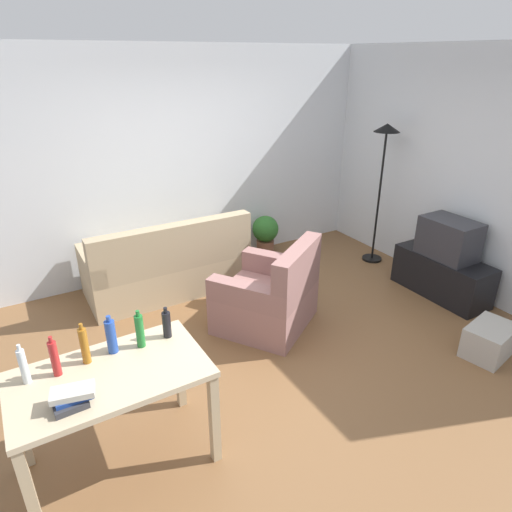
{
  "coord_description": "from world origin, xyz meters",
  "views": [
    {
      "loc": [
        -1.92,
        -2.97,
        2.57
      ],
      "look_at": [
        0.1,
        0.5,
        0.75
      ],
      "focal_mm": 31.3,
      "sensor_mm": 36.0,
      "label": 1
    }
  ],
  "objects_px": {
    "storage_box": "(489,340)",
    "bottle_blue": "(111,336)",
    "torchiere_lamp": "(384,156)",
    "tv": "(449,239)",
    "potted_plant": "(265,233)",
    "bottle_amber": "(84,345)",
    "tv_stand": "(442,275)",
    "bottle_green": "(140,331)",
    "bottle_red": "(55,358)",
    "couch": "(168,267)",
    "book_stack": "(72,397)",
    "bottle_clear": "(24,366)",
    "armchair": "(270,297)",
    "desk": "(112,386)",
    "bottle_dark": "(167,324)"
  },
  "relations": [
    {
      "from": "couch",
      "to": "desk",
      "type": "height_order",
      "value": "couch"
    },
    {
      "from": "storage_box",
      "to": "book_stack",
      "type": "relative_size",
      "value": 1.85
    },
    {
      "from": "bottle_clear",
      "to": "bottle_blue",
      "type": "xyz_separation_m",
      "value": [
        0.53,
        0.05,
        0.0
      ]
    },
    {
      "from": "armchair",
      "to": "bottle_clear",
      "type": "bearing_deg",
      "value": -14.09
    },
    {
      "from": "couch",
      "to": "desk",
      "type": "relative_size",
      "value": 1.51
    },
    {
      "from": "potted_plant",
      "to": "bottle_amber",
      "type": "distance_m",
      "value": 3.63
    },
    {
      "from": "tv_stand",
      "to": "bottle_amber",
      "type": "relative_size",
      "value": 3.79
    },
    {
      "from": "tv",
      "to": "bottle_green",
      "type": "xyz_separation_m",
      "value": [
        -3.59,
        -0.33,
        0.18
      ]
    },
    {
      "from": "couch",
      "to": "book_stack",
      "type": "relative_size",
      "value": 7.03
    },
    {
      "from": "torchiere_lamp",
      "to": "bottle_green",
      "type": "distance_m",
      "value": 3.9
    },
    {
      "from": "bottle_clear",
      "to": "bottle_dark",
      "type": "distance_m",
      "value": 0.9
    },
    {
      "from": "storage_box",
      "to": "bottle_green",
      "type": "xyz_separation_m",
      "value": [
        -3.01,
        0.68,
        0.73
      ]
    },
    {
      "from": "tv_stand",
      "to": "tv",
      "type": "relative_size",
      "value": 1.83
    },
    {
      "from": "couch",
      "to": "tv",
      "type": "bearing_deg",
      "value": 148.36
    },
    {
      "from": "tv_stand",
      "to": "bottle_dark",
      "type": "height_order",
      "value": "bottle_dark"
    },
    {
      "from": "storage_box",
      "to": "bottle_blue",
      "type": "relative_size",
      "value": 1.74
    },
    {
      "from": "torchiere_lamp",
      "to": "bottle_dark",
      "type": "height_order",
      "value": "torchiere_lamp"
    },
    {
      "from": "tv",
      "to": "bottle_clear",
      "type": "xyz_separation_m",
      "value": [
        -4.29,
        -0.34,
        0.18
      ]
    },
    {
      "from": "tv_stand",
      "to": "torchiere_lamp",
      "type": "height_order",
      "value": "torchiere_lamp"
    },
    {
      "from": "potted_plant",
      "to": "bottle_amber",
      "type": "bearing_deg",
      "value": -140.07
    },
    {
      "from": "bottle_clear",
      "to": "torchiere_lamp",
      "type": "bearing_deg",
      "value": 18.7
    },
    {
      "from": "desk",
      "to": "book_stack",
      "type": "distance_m",
      "value": 0.34
    },
    {
      "from": "bottle_amber",
      "to": "tv",
      "type": "bearing_deg",
      "value": 4.68
    },
    {
      "from": "desk",
      "to": "storage_box",
      "type": "xyz_separation_m",
      "value": [
        3.27,
        -0.51,
        -0.5
      ]
    },
    {
      "from": "torchiere_lamp",
      "to": "bottle_red",
      "type": "distance_m",
      "value": 4.41
    },
    {
      "from": "tv",
      "to": "bottle_clear",
      "type": "distance_m",
      "value": 4.31
    },
    {
      "from": "tv_stand",
      "to": "potted_plant",
      "type": "distance_m",
      "value": 2.31
    },
    {
      "from": "bottle_amber",
      "to": "bottle_red",
      "type": "bearing_deg",
      "value": -168.95
    },
    {
      "from": "tv_stand",
      "to": "bottle_red",
      "type": "xyz_separation_m",
      "value": [
        -4.12,
        -0.36,
        0.64
      ]
    },
    {
      "from": "tv_stand",
      "to": "bottle_green",
      "type": "xyz_separation_m",
      "value": [
        -3.58,
        -0.33,
        0.64
      ]
    },
    {
      "from": "torchiere_lamp",
      "to": "desk",
      "type": "xyz_separation_m",
      "value": [
        -3.84,
        -1.61,
        -0.76
      ]
    },
    {
      "from": "armchair",
      "to": "bottle_red",
      "type": "bearing_deg",
      "value": -12.2
    },
    {
      "from": "bottle_clear",
      "to": "bottle_green",
      "type": "height_order",
      "value": "bottle_green"
    },
    {
      "from": "torchiere_lamp",
      "to": "tv",
      "type": "bearing_deg",
      "value": -89.82
    },
    {
      "from": "tv_stand",
      "to": "potted_plant",
      "type": "bearing_deg",
      "value": 30.88
    },
    {
      "from": "potted_plant",
      "to": "bottle_blue",
      "type": "relative_size",
      "value": 2.06
    },
    {
      "from": "torchiere_lamp",
      "to": "bottle_blue",
      "type": "distance_m",
      "value": 4.05
    },
    {
      "from": "bottle_clear",
      "to": "desk",
      "type": "bearing_deg",
      "value": -19.57
    },
    {
      "from": "desk",
      "to": "tv",
      "type": "bearing_deg",
      "value": 6.66
    },
    {
      "from": "tv_stand",
      "to": "bottle_clear",
      "type": "relative_size",
      "value": 4.04
    },
    {
      "from": "bottle_blue",
      "to": "bottle_dark",
      "type": "bearing_deg",
      "value": -2.16
    },
    {
      "from": "bottle_clear",
      "to": "bottle_red",
      "type": "relative_size",
      "value": 0.98
    },
    {
      "from": "tv",
      "to": "bottle_amber",
      "type": "xyz_separation_m",
      "value": [
        -3.94,
        -0.32,
        0.19
      ]
    },
    {
      "from": "torchiere_lamp",
      "to": "potted_plant",
      "type": "distance_m",
      "value": 1.83
    },
    {
      "from": "desk",
      "to": "bottle_clear",
      "type": "bearing_deg",
      "value": 159.68
    },
    {
      "from": "bottle_blue",
      "to": "bottle_red",
      "type": "bearing_deg",
      "value": -169.9
    },
    {
      "from": "tv_stand",
      "to": "potted_plant",
      "type": "relative_size",
      "value": 1.93
    },
    {
      "from": "tv",
      "to": "storage_box",
      "type": "bearing_deg",
      "value": 150.5
    },
    {
      "from": "armchair",
      "to": "bottle_clear",
      "type": "height_order",
      "value": "bottle_clear"
    },
    {
      "from": "tv_stand",
      "to": "bottle_blue",
      "type": "bearing_deg",
      "value": 94.48
    }
  ]
}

